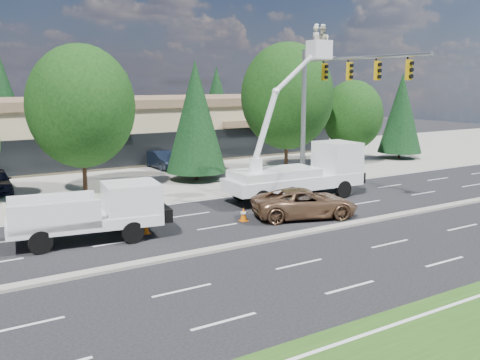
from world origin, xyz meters
TOP-DOWN VIEW (x-y plane):
  - ground at (0.00, 0.00)m, footprint 140.00×140.00m
  - concrete_apron at (0.00, 20.00)m, footprint 140.00×22.00m
  - road_median at (0.00, 0.00)m, footprint 120.00×0.55m
  - strip_mall at (0.00, 29.97)m, footprint 50.40×15.40m
  - tree_front_d at (-3.00, 15.00)m, footprint 6.70×6.70m
  - tree_front_e at (5.00, 15.00)m, footprint 4.30×4.30m
  - tree_front_f at (13.00, 15.00)m, footprint 7.20×7.20m
  - tree_front_g at (20.00, 15.00)m, footprint 5.13×5.13m
  - tree_front_h at (26.00, 15.00)m, footprint 3.94×3.94m
  - tree_back_c at (10.00, 42.00)m, footprint 4.14×4.14m
  - tree_back_d at (22.00, 42.00)m, footprint 4.54×4.54m
  - signal_mast at (10.03, 7.04)m, footprint 2.76×10.16m
  - utility_pickup at (-5.61, 4.12)m, footprint 6.77×3.36m
  - bucket_truck at (7.66, 6.17)m, footprint 8.70×3.13m
  - traffic_cone_b at (-3.40, 3.93)m, footprint 0.40×0.40m
  - traffic_cone_c at (1.67, 3.47)m, footprint 0.40×0.40m
  - traffic_cone_d at (7.29, 3.16)m, footprint 0.40×0.40m
  - minivan at (4.78, 2.42)m, footprint 5.97×4.14m
  - parked_car_east at (5.02, 21.00)m, footprint 1.64×4.45m

SIDE VIEW (x-z plane):
  - ground at x=0.00m, z-range 0.00..0.00m
  - concrete_apron at x=0.00m, z-range 0.00..0.01m
  - road_median at x=0.00m, z-range 0.00..0.12m
  - traffic_cone_b at x=-3.40m, z-range -0.01..0.69m
  - traffic_cone_c at x=1.67m, z-range -0.01..0.69m
  - traffic_cone_d at x=7.29m, z-range -0.01..0.69m
  - parked_car_east at x=5.02m, z-range 0.00..1.45m
  - minivan at x=4.78m, z-range 0.00..1.52m
  - utility_pickup at x=-5.61m, z-range -0.22..2.26m
  - bucket_truck at x=7.66m, z-range -3.01..7.24m
  - strip_mall at x=0.00m, z-range 0.08..5.58m
  - tree_front_h at x=26.00m, z-range 0.28..8.04m
  - tree_front_g at x=20.00m, z-range 0.61..7.73m
  - tree_back_c at x=10.00m, z-range 0.30..8.46m
  - tree_front_e at x=5.00m, z-range 0.31..8.78m
  - tree_back_d at x=22.00m, z-range 0.33..9.27m
  - tree_front_d at x=-3.00m, z-range 0.79..10.08m
  - tree_front_f at x=13.00m, z-range 0.85..10.85m
  - signal_mast at x=10.03m, z-range 1.56..10.56m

